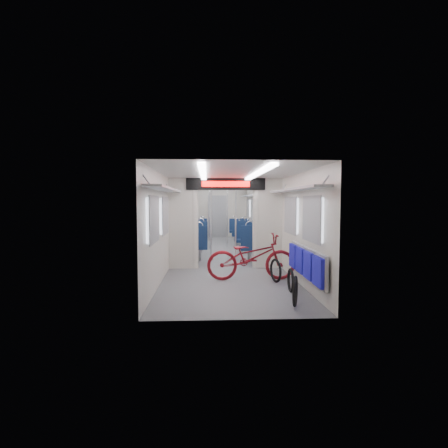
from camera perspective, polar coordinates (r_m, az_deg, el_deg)
The scene contains 14 objects.
carriage at distance 10.68m, azimuth -0.22°, elevation 2.57°, with size 12.00×12.02×2.31m.
bicycle at distance 7.65m, azimuth 4.47°, elevation -5.38°, with size 0.67×1.93×1.01m, color maroon.
flip_bench at distance 6.67m, azimuth 13.21°, elevation -6.17°, with size 0.12×2.15×0.57m.
bike_hoop_a at distance 5.89m, azimuth 11.55°, elevation -10.94°, with size 0.51×0.51×0.05m, color black.
bike_hoop_b at distance 6.77m, azimuth 10.83°, elevation -9.23°, with size 0.46×0.46×0.05m, color black.
bike_hoop_c at distance 7.52m, azimuth 8.43°, elevation -7.71°, with size 0.51×0.51×0.05m, color black.
seat_bay_near_left at distance 10.95m, azimuth -5.17°, elevation -2.34°, with size 0.94×2.21×1.14m.
seat_bay_near_right at distance 10.81m, azimuth 4.74°, elevation -2.34°, with size 0.96×2.32×1.17m.
seat_bay_far_left at distance 14.42m, azimuth -4.57°, elevation -1.01°, with size 0.89×1.97×1.07m.
seat_bay_far_right at distance 14.50m, azimuth 2.84°, elevation -0.98°, with size 0.88×1.95×1.06m.
stanchion_near_left at distance 9.79m, azimuth -2.12°, elevation 0.41°, with size 0.04×0.04×2.30m, color silver.
stanchion_near_right at distance 9.29m, azimuth 1.92°, elevation 0.23°, with size 0.04×0.04×2.30m, color silver.
stanchion_far_left at distance 12.61m, azimuth -2.41°, elevation 1.15°, with size 0.04×0.04×2.30m, color silver.
stanchion_far_right at distance 13.03m, azimuth 0.52°, elevation 1.24°, with size 0.04×0.04×2.30m, color silver.
Camera 1 is at (-0.46, -10.94, 1.71)m, focal length 28.00 mm.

